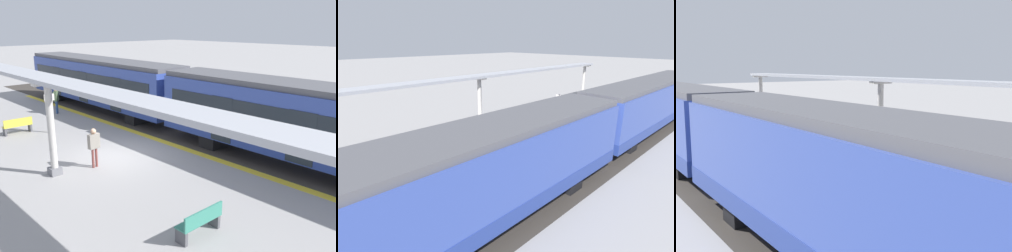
# 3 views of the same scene
# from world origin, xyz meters

# --- Properties ---
(ground_plane) EXTENTS (176.00, 176.00, 0.00)m
(ground_plane) POSITION_xyz_m (0.00, 0.00, 0.00)
(ground_plane) COLOR #989594
(tactile_edge_strip) EXTENTS (0.41, 33.92, 0.01)m
(tactile_edge_strip) POSITION_xyz_m (-3.08, 0.00, 0.00)
(tactile_edge_strip) COLOR yellow
(tactile_edge_strip) RESTS_ON ground
(trackbed) EXTENTS (3.20, 45.92, 0.01)m
(trackbed) POSITION_xyz_m (-4.89, 0.00, 0.00)
(trackbed) COLOR #38332D
(trackbed) RESTS_ON ground
(train_near_carriage) EXTENTS (2.65, 14.87, 3.48)m
(train_near_carriage) POSITION_xyz_m (-4.88, -8.67, 1.84)
(train_near_carriage) COLOR #334A9D
(train_near_carriage) RESTS_ON ground
(train_far_carriage) EXTENTS (2.65, 14.87, 3.48)m
(train_far_carriage) POSITION_xyz_m (-4.88, 6.78, 1.84)
(train_far_carriage) COLOR #334A9D
(train_far_carriage) RESTS_ON ground
(canopy_pillar_nearest) EXTENTS (1.10, 0.44, 3.68)m
(canopy_pillar_nearest) POSITION_xyz_m (2.84, -13.25, 1.87)
(canopy_pillar_nearest) COLOR slate
(canopy_pillar_nearest) RESTS_ON ground
(canopy_pillar_second) EXTENTS (1.10, 0.44, 3.68)m
(canopy_pillar_second) POSITION_xyz_m (2.84, -0.02, 1.87)
(canopy_pillar_second) COLOR slate
(canopy_pillar_second) RESTS_ON ground
(canopy_beam) EXTENTS (1.20, 27.51, 0.16)m
(canopy_beam) POSITION_xyz_m (2.84, 0.10, 3.76)
(canopy_beam) COLOR #A8AAB2
(canopy_beam) RESTS_ON canopy_pillar_nearest
(bench_near_end) EXTENTS (1.52, 0.50, 0.86)m
(bench_near_end) POSITION_xyz_m (1.71, -6.57, 0.44)
(bench_near_end) COLOR gold
(bench_near_end) RESTS_ON ground
(bench_mid_platform) EXTENTS (1.50, 0.45, 0.86)m
(bench_mid_platform) POSITION_xyz_m (1.87, 6.79, 0.44)
(bench_mid_platform) COLOR #347F6C
(bench_mid_platform) RESTS_ON ground
(trash_bin) EXTENTS (0.48, 0.48, 0.87)m
(trash_bin) POSITION_xyz_m (1.40, -14.23, 0.43)
(trash_bin) COLOR slate
(trash_bin) RESTS_ON ground
(platform_info_sign) EXTENTS (0.56, 0.10, 2.20)m
(platform_info_sign) POSITION_xyz_m (0.29, -5.50, 1.33)
(platform_info_sign) COLOR #4C4C51
(platform_info_sign) RESTS_ON ground
(passenger_waiting_near_edge) EXTENTS (0.50, 0.51, 1.70)m
(passenger_waiting_near_edge) POSITION_xyz_m (-2.01, -9.46, 1.06)
(passenger_waiting_near_edge) COLOR #34558C
(passenger_waiting_near_edge) RESTS_ON ground
(passenger_by_the_benches) EXTENTS (0.49, 0.24, 1.66)m
(passenger_by_the_benches) POSITION_xyz_m (1.26, 0.38, 1.04)
(passenger_by_the_benches) COLOR brown
(passenger_by_the_benches) RESTS_ON ground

